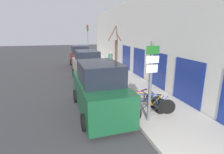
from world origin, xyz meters
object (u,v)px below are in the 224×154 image
at_px(bicycle_0, 150,110).
at_px(pedestrian_near, 111,59).
at_px(bicycle_2, 142,103).
at_px(street_tree, 116,62).
at_px(bicycle_3, 138,102).
at_px(parked_car_1, 87,67).
at_px(parked_car_0, 99,90).
at_px(bicycle_4, 140,101).
at_px(traffic_light, 88,37).
at_px(signpost, 151,80).
at_px(bicycle_1, 149,105).
at_px(parked_car_2, 80,57).

relative_size(bicycle_0, pedestrian_near, 1.21).
height_order(bicycle_2, street_tree, street_tree).
xyz_separation_m(bicycle_2, bicycle_3, (-0.06, 0.20, -0.02)).
distance_m(parked_car_1, pedestrian_near, 3.54).
relative_size(parked_car_0, street_tree, 1.23).
bearing_deg(street_tree, parked_car_0, -121.96).
xyz_separation_m(bicycle_3, parked_car_1, (-1.56, 6.27, 0.55)).
bearing_deg(street_tree, parked_car_1, 113.96).
height_order(bicycle_4, traffic_light, traffic_light).
height_order(bicycle_0, parked_car_0, parked_car_0).
xyz_separation_m(signpost, pedestrian_near, (0.99, 9.78, -0.71)).
distance_m(signpost, bicycle_4, 1.83).
relative_size(bicycle_1, pedestrian_near, 1.20).
bearing_deg(street_tree, pedestrian_near, 78.48).
bearing_deg(street_tree, bicycle_1, -82.53).
relative_size(bicycle_4, parked_car_1, 0.46).
bearing_deg(bicycle_1, signpost, 172.73).
xyz_separation_m(parked_car_1, traffic_light, (1.45, 9.74, 1.95)).
relative_size(bicycle_0, street_tree, 0.55).
bearing_deg(bicycle_0, parked_car_2, -9.43).
xyz_separation_m(parked_car_1, pedestrian_near, (2.54, 2.46, 0.12)).
xyz_separation_m(bicycle_1, bicycle_3, (-0.31, 0.45, -0.02)).
distance_m(parked_car_2, traffic_light, 4.70).
relative_size(bicycle_3, parked_car_2, 0.50).
bearing_deg(street_tree, parked_car_2, 99.06).
height_order(bicycle_0, parked_car_1, parked_car_1).
xyz_separation_m(bicycle_0, bicycle_1, (0.19, 0.45, 0.00)).
bearing_deg(bicycle_3, bicycle_1, -136.63).
distance_m(signpost, street_tree, 4.18).
bearing_deg(bicycle_3, bicycle_2, -152.69).
bearing_deg(bicycle_0, bicycle_4, -18.16).
bearing_deg(parked_car_2, parked_car_1, -91.49).
height_order(bicycle_0, bicycle_4, bicycle_0).
distance_m(bicycle_0, street_tree, 4.28).
relative_size(bicycle_1, parked_car_2, 0.48).
distance_m(bicycle_1, bicycle_3, 0.55).
xyz_separation_m(bicycle_1, street_tree, (-0.47, 3.58, 1.39)).
xyz_separation_m(bicycle_2, pedestrian_near, (0.91, 8.93, 0.65)).
xyz_separation_m(bicycle_2, parked_car_2, (-1.64, 12.20, 0.50)).
relative_size(bicycle_3, street_tree, 0.58).
bearing_deg(parked_car_1, parked_car_0, -95.41).
height_order(bicycle_0, parked_car_2, parked_car_2).
bearing_deg(signpost, traffic_light, 90.35).
bearing_deg(pedestrian_near, street_tree, -105.66).
height_order(bicycle_1, parked_car_2, parked_car_2).
xyz_separation_m(bicycle_1, pedestrian_near, (0.67, 9.19, 0.65)).
bearing_deg(signpost, bicycle_3, 89.45).
height_order(signpost, bicycle_1, signpost).
bearing_deg(parked_car_1, traffic_light, 77.92).
distance_m(signpost, bicycle_0, 1.37).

